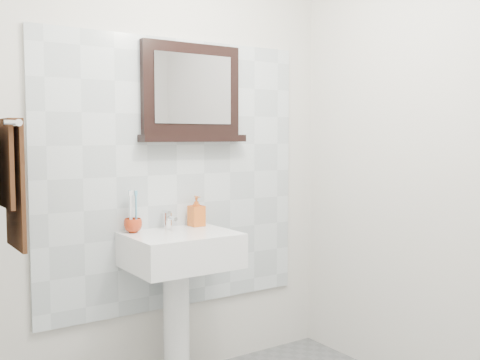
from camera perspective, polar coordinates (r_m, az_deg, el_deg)
name	(u,v)px	position (r m, az deg, el deg)	size (l,w,h in m)	color
back_wall	(175,156)	(3.17, -6.63, 2.39)	(2.00, 0.01, 2.50)	silver
left_wall	(47,174)	(1.77, -19.00, 0.58)	(0.01, 2.20, 2.50)	silver
right_wall	(456,159)	(3.00, 21.10, 2.00)	(0.01, 2.20, 2.50)	silver
splashback	(176,174)	(3.16, -6.52, 0.57)	(1.60, 0.02, 1.50)	silver
pedestal_sink	(180,267)	(3.00, -6.12, -8.79)	(0.55, 0.44, 0.96)	white
toothbrush_cup	(133,225)	(3.00, -10.81, -4.56)	(0.09, 0.09, 0.07)	#B13314
toothbrushes	(133,209)	(2.99, -10.84, -2.92)	(0.05, 0.04, 0.21)	white
soap_dispenser	(196,211)	(3.16, -4.45, -3.16)	(0.08, 0.08, 0.17)	red
framed_mirror	(192,96)	(3.18, -4.95, 8.55)	(0.64, 0.11, 0.54)	black
towel_bar	(7,124)	(2.55, -22.59, 5.32)	(0.07, 0.40, 0.03)	silver
hand_towel	(10,174)	(2.55, -22.29, 0.60)	(0.06, 0.30, 0.55)	black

